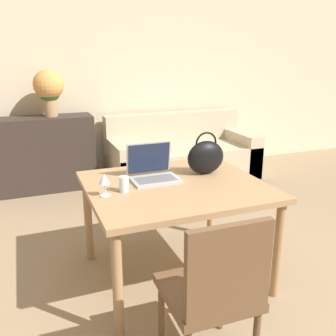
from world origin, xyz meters
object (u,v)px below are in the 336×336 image
(laptop, at_px, (152,169))
(flower_vase, at_px, (49,88))
(chair, at_px, (215,288))
(drinking_glass, at_px, (124,184))
(handbag, at_px, (206,157))
(couch, at_px, (181,156))
(wine_glass, at_px, (104,180))

(laptop, distance_m, flower_vase, 2.21)
(chair, relative_size, drinking_glass, 8.59)
(laptop, height_order, drinking_glass, laptop)
(drinking_glass, height_order, handbag, handbag)
(couch, distance_m, drinking_glass, 2.57)
(chair, xyz_separation_m, wine_glass, (-0.35, 0.83, 0.34))
(chair, distance_m, couch, 3.21)
(flower_vase, bearing_deg, handbag, -66.98)
(handbag, bearing_deg, drinking_glass, -167.37)
(drinking_glass, bearing_deg, chair, -75.81)
(couch, height_order, handbag, handbag)
(wine_glass, bearing_deg, flower_vase, 92.91)
(wine_glass, bearing_deg, couch, 55.96)
(chair, bearing_deg, laptop, 88.77)
(couch, height_order, drinking_glass, drinking_glass)
(wine_glass, bearing_deg, laptop, 29.32)
(couch, bearing_deg, wine_glass, -124.04)
(chair, bearing_deg, drinking_glass, 105.43)
(laptop, distance_m, drinking_glass, 0.32)
(drinking_glass, bearing_deg, handbag, 12.63)
(handbag, distance_m, flower_vase, 2.36)
(couch, bearing_deg, chair, -110.49)
(laptop, xyz_separation_m, drinking_glass, (-0.26, -0.19, -0.02))
(flower_vase, bearing_deg, wine_glass, -87.09)
(couch, relative_size, laptop, 5.65)
(drinking_glass, relative_size, flower_vase, 0.19)
(laptop, bearing_deg, wine_glass, -150.68)
(laptop, height_order, wine_glass, laptop)
(couch, height_order, flower_vase, flower_vase)
(couch, bearing_deg, handbag, -108.63)
(laptop, bearing_deg, handbag, -6.03)
(drinking_glass, bearing_deg, flower_vase, 96.21)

